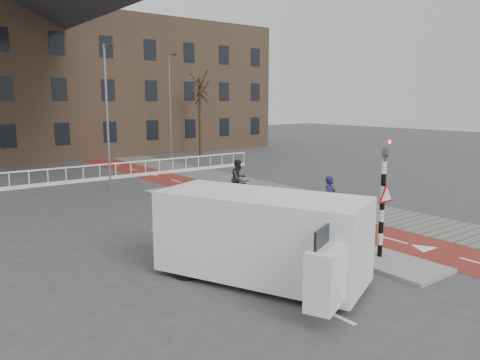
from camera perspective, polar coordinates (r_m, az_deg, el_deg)
ground at (r=16.56m, az=12.23°, el=-7.25°), size 120.00×120.00×0.00m
bike_lane at (r=24.83m, az=-3.24°, el=-1.37°), size 2.50×60.00×0.01m
sidewalk at (r=26.47m, az=1.77°, el=-0.67°), size 3.00×60.00×0.01m
curb_island at (r=18.83m, az=1.51°, el=-4.78°), size 1.80×16.00×0.12m
traffic_signal at (r=14.42m, az=17.07°, el=-1.83°), size 0.80×0.80×3.68m
bollard at (r=15.79m, az=12.13°, el=-6.14°), size 0.12×0.12×0.79m
cyclist_near at (r=18.06m, az=10.88°, el=-3.62°), size 0.93×1.94×1.94m
cyclist_far at (r=21.99m, az=-0.18°, el=-0.57°), size 0.96×1.95×2.02m
van at (r=12.45m, az=2.59°, el=-6.76°), size 4.22×5.88×2.35m
railing at (r=28.46m, az=-22.35°, el=-0.06°), size 28.00×0.10×0.99m
townhouse_row at (r=43.27m, az=-25.77°, el=12.79°), size 46.00×10.00×15.90m
tree_right at (r=41.03m, az=-4.90°, el=7.65°), size 0.25×0.25×6.66m
streetlight_near at (r=25.50m, az=-15.86°, el=7.15°), size 0.12×0.12×7.59m
streetlight_right at (r=39.45m, az=-8.53°, el=8.83°), size 0.12×0.12×8.49m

